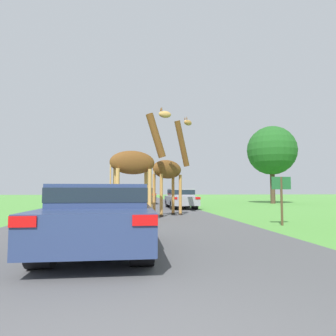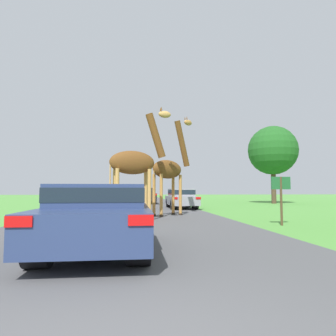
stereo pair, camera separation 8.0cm
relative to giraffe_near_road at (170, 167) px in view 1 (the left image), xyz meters
The scene contains 9 objects.
road 17.56m from the giraffe_near_road, 96.27° to the left, with size 8.39×120.00×0.00m.
giraffe_near_road is the anchor object (origin of this frame).
giraffe_companion 2.79m from the giraffe_near_road, 127.09° to the right, with size 2.65×1.07×4.78m.
car_lead_maroon 8.81m from the giraffe_near_road, 106.37° to the right, with size 1.95×4.07×1.33m.
car_queue_right 7.75m from the giraffe_near_road, 127.21° to the left, with size 1.95×4.23×1.31m.
car_queue_left 13.33m from the giraffe_near_road, 93.58° to the left, with size 1.97×4.58×1.42m.
car_far_ahead 5.99m from the giraffe_near_road, 75.90° to the left, with size 1.74×4.38×1.31m.
tree_left_edge 16.21m from the giraffe_near_road, 46.93° to the left, with size 4.50×4.50×7.14m.
sign_post 5.76m from the giraffe_near_road, 53.60° to the right, with size 0.70×0.08×1.69m.
Camera 1 is at (0.09, -1.78, 1.22)m, focal length 32.00 mm.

